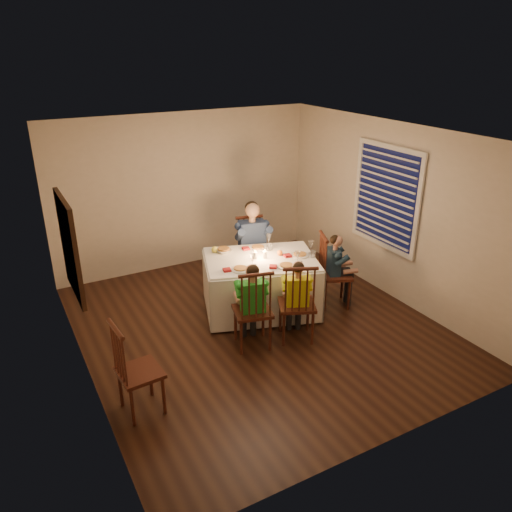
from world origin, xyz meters
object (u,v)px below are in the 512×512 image
dining_table (261,274)px  adult (253,285)px  chair_near_right (296,337)px  chair_extra (144,409)px  chair_end (333,304)px  child_green (253,345)px  chair_near_left (253,345)px  child_yellow (296,337)px  child_teal (333,304)px  serving_bowl (224,251)px  chair_adult (253,285)px

dining_table → adult: dining_table is taller
chair_near_right → chair_extra: bearing=35.0°
chair_end → adult: 1.37m
chair_extra → child_green: (1.60, 0.53, 0.00)m
chair_near_left → child_yellow: size_ratio=1.01×
chair_end → child_green: 1.61m
child_teal → serving_bowl: (-1.39, 0.82, 0.84)m
chair_adult → child_teal: 1.37m
chair_near_right → child_green: child_green is taller
adult → serving_bowl: (-0.65, -0.33, 0.84)m
adult → child_teal: 1.37m
dining_table → child_yellow: (0.04, -0.88, -0.58)m
chair_near_left → chair_near_right: size_ratio=1.00×
child_teal → chair_near_left: bearing=126.1°
chair_extra → chair_adult: bearing=-54.1°
chair_near_left → chair_end: 1.61m
child_green → chair_end: bearing=-151.8°
chair_near_right → child_teal: size_ratio=1.01×
chair_end → serving_bowl: 1.82m
chair_extra → serving_bowl: size_ratio=5.03×
adult → child_teal: (0.74, -1.15, 0.00)m
chair_near_left → chair_extra: size_ratio=1.03×
chair_end → serving_bowl: serving_bowl is taller
chair_adult → child_green: size_ratio=0.97×
dining_table → chair_near_right: 1.06m
chair_near_right → chair_extra: 2.22m
child_green → chair_extra: bearing=33.0°
chair_end → chair_extra: chair_end is taller
dining_table → child_green: dining_table is taller
chair_near_right → chair_end: 1.11m
dining_table → chair_end: 1.24m
chair_end → chair_near_left: bearing=126.1°
chair_near_right → chair_near_left: bearing=12.3°
dining_table → chair_near_left: 1.09m
chair_near_right → chair_adult: bearing=-73.9°
chair_near_right → adult: size_ratio=0.80×
chair_extra → child_green: 1.69m
chair_adult → chair_near_left: size_ratio=1.00×
dining_table → chair_near_left: (-0.54, -0.75, -0.58)m
adult → serving_bowl: 1.11m
serving_bowl → chair_adult: bearing=26.8°
chair_near_right → adult: bearing=-73.9°
chair_extra → adult: 3.18m
chair_near_right → serving_bowl: serving_bowl is taller
chair_near_right → child_green: size_ratio=0.97×
chair_end → adult: bearing=55.7°
chair_near_right → serving_bowl: (-0.40, 1.32, 0.84)m
adult → chair_near_left: bearing=-105.1°
dining_table → chair_adult: (0.28, 0.77, -0.58)m
adult → child_teal: bearing=-43.7°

